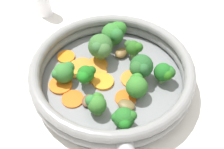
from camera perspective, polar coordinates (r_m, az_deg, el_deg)
name	(u,v)px	position (r m, az deg, el deg)	size (l,w,h in m)	color
ground_plane	(112,86)	(0.60, 0.00, -2.06)	(4.00, 4.00, 0.00)	white
skillet	(112,83)	(0.59, 0.00, -1.52)	(0.28, 0.28, 0.02)	gray
skillet_rim_wall	(112,72)	(0.57, 0.00, 0.38)	(0.30, 0.30, 0.04)	gray
skillet_rivet_left	(98,141)	(0.51, -2.62, -12.09)	(0.01, 0.01, 0.01)	gray
skillet_rivet_right	(148,135)	(0.51, 6.57, -10.94)	(0.01, 0.01, 0.01)	gray
carrot_slice_0	(96,78)	(0.59, -2.96, -0.59)	(0.03, 0.03, 0.01)	orange
carrot_slice_1	(73,99)	(0.56, -7.20, -4.45)	(0.04, 0.04, 0.00)	orange
carrot_slice_2	(82,65)	(0.61, -5.49, 1.79)	(0.04, 0.04, 0.00)	orange
carrot_slice_3	(66,57)	(0.63, -8.40, 3.19)	(0.04, 0.04, 0.01)	orange
carrot_slice_4	(126,98)	(0.56, 2.50, -4.34)	(0.04, 0.04, 0.00)	orange
carrot_slice_5	(61,85)	(0.58, -9.37, -1.89)	(0.04, 0.04, 0.01)	orange
carrot_slice_6	(104,83)	(0.58, -1.51, -1.59)	(0.04, 0.04, 0.01)	orange
carrot_slice_7	(96,71)	(0.60, -2.85, 0.57)	(0.04, 0.04, 0.00)	orange
carrot_slice_8	(133,79)	(0.59, 3.81, -0.84)	(0.05, 0.05, 0.00)	orange
carrot_slice_9	(97,65)	(0.61, -2.74, 1.82)	(0.04, 0.04, 0.00)	orange
carrot_slice_10	(77,69)	(0.61, -6.47, 1.03)	(0.05, 0.05, 0.00)	orange
broccoli_floret_0	(102,47)	(0.60, -1.85, 5.09)	(0.05, 0.05, 0.06)	#78A75C
broccoli_floret_1	(64,72)	(0.57, -8.82, 0.39)	(0.04, 0.05, 0.04)	#7CA357
broccoli_floret_2	(133,48)	(0.61, 3.95, 4.90)	(0.03, 0.03, 0.04)	#6F934F
broccoli_floret_3	(141,67)	(0.56, 5.30, 1.39)	(0.05, 0.05, 0.05)	#759E59
broccoli_floret_4	(115,33)	(0.63, 0.48, 7.60)	(0.05, 0.05, 0.05)	#88AA6B
broccoli_floret_5	(96,103)	(0.52, -2.87, -5.21)	(0.04, 0.03, 0.04)	olive
broccoli_floret_6	(137,85)	(0.55, 4.55, -1.84)	(0.04, 0.04, 0.05)	#85B56A
broccoli_floret_7	(85,74)	(0.56, -4.92, 0.00)	(0.03, 0.04, 0.04)	#8AA86C
broccoli_floret_8	(124,119)	(0.50, 2.21, -8.12)	(0.04, 0.04, 0.04)	#5C8F4A
broccoli_floret_9	(165,73)	(0.57, 9.64, 0.33)	(0.04, 0.04, 0.04)	#80A765
mushroom_piece_0	(127,105)	(0.54, 2.79, -5.54)	(0.03, 0.02, 0.01)	brown
mushroom_piece_1	(88,101)	(0.55, -4.46, -4.78)	(0.03, 0.02, 0.01)	brown
mushroom_piece_2	(122,53)	(0.63, 1.77, 4.01)	(0.03, 0.02, 0.01)	brown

